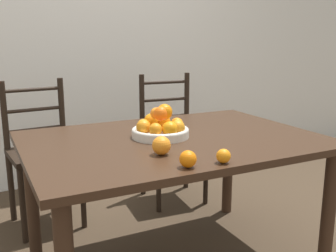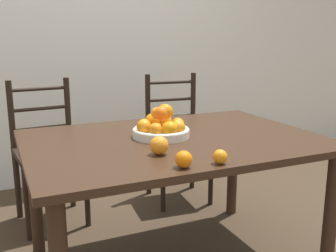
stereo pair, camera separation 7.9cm
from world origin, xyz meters
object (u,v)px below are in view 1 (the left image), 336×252
orange_loose_1 (188,159)px  chair_left (42,154)px  orange_loose_0 (161,146)px  chair_right (171,138)px  orange_loose_2 (223,156)px  fruit_bowl (161,128)px

orange_loose_1 → chair_left: 1.40m
orange_loose_1 → chair_left: chair_left is taller
orange_loose_0 → orange_loose_1: bearing=-84.6°
chair_left → chair_right: size_ratio=1.00×
orange_loose_2 → chair_left: bearing=111.7°
chair_left → fruit_bowl: bearing=-64.9°
fruit_bowl → orange_loose_1: bearing=-103.0°
fruit_bowl → chair_left: chair_left is taller
fruit_bowl → chair_right: (0.48, 0.82, -0.30)m
orange_loose_0 → orange_loose_2: 0.28m
orange_loose_0 → chair_left: (-0.35, 1.11, -0.30)m
orange_loose_0 → orange_loose_1: orange_loose_0 is taller
orange_loose_2 → fruit_bowl: bearing=95.2°
chair_left → chair_right: same height
fruit_bowl → orange_loose_1: 0.50m
fruit_bowl → orange_loose_1: (-0.11, -0.49, -0.01)m
orange_loose_0 → orange_loose_2: size_ratio=1.39×
orange_loose_0 → orange_loose_2: orange_loose_0 is taller
chair_right → fruit_bowl: bearing=-115.7°
chair_left → orange_loose_2: bearing=-73.6°
chair_right → chair_left: bearing=-175.4°
fruit_bowl → chair_left: size_ratio=0.31×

